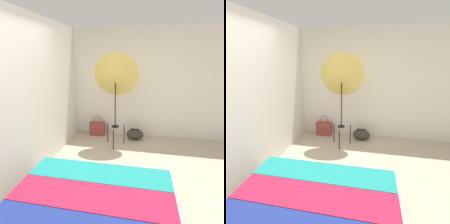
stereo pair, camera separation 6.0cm
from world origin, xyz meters
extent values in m
plane|color=tan|center=(0.00, 0.00, 0.00)|extent=(14.00, 14.00, 0.00)
cube|color=silver|center=(0.00, 2.34, 1.30)|extent=(8.00, 0.05, 2.60)
cube|color=silver|center=(-1.36, 1.00, 1.30)|extent=(0.05, 8.00, 2.60)
cube|color=white|center=(-0.14, -0.62, 0.35)|extent=(1.90, 1.77, 0.19)
cube|color=#B21938|center=(-0.14, -0.41, 0.47)|extent=(1.86, 0.41, 0.04)
cube|color=#197F7A|center=(-0.14, 0.01, 0.47)|extent=(1.86, 0.41, 0.04)
cylinder|color=black|center=(-0.21, 1.45, 0.23)|extent=(0.02, 0.02, 0.46)
cylinder|color=black|center=(-0.41, 1.78, 0.23)|extent=(0.02, 0.02, 0.46)
cylinder|color=black|center=(-0.02, 1.78, 0.23)|extent=(0.02, 0.02, 0.46)
cylinder|color=black|center=(-0.21, 1.67, 0.46)|extent=(0.16, 0.16, 0.02)
cylinder|color=black|center=(-0.21, 1.67, 1.02)|extent=(0.02, 0.02, 1.11)
cone|color=#D1B251|center=(-0.21, 1.67, 1.57)|extent=(0.93, 0.38, 0.94)
cube|color=brown|center=(-0.75, 2.12, 0.17)|extent=(0.39, 0.17, 0.33)
torus|color=brown|center=(-0.75, 2.12, 0.42)|extent=(0.22, 0.01, 0.22)
ellipsoid|color=#332D28|center=(0.22, 2.03, 0.13)|extent=(0.42, 0.26, 0.26)
cube|color=black|center=(0.22, 2.03, 0.27)|extent=(0.23, 0.04, 0.01)
camera|label=1|loc=(0.36, -1.90, 1.99)|focal=28.00mm
camera|label=2|loc=(0.42, -1.89, 1.99)|focal=28.00mm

